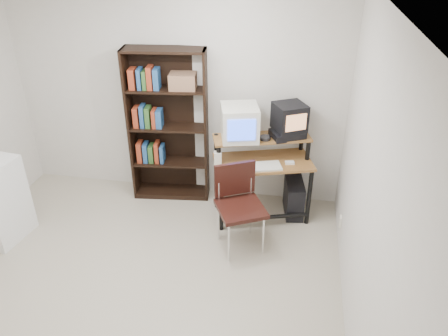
% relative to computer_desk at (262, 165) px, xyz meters
% --- Properties ---
extents(floor, '(4.00, 4.00, 0.01)m').
position_rel_computer_desk_xyz_m(floor, '(-1.10, -1.57, -0.68)').
color(floor, '#B7AD98').
rests_on(floor, ground).
extents(ceiling, '(4.00, 4.00, 0.01)m').
position_rel_computer_desk_xyz_m(ceiling, '(-1.10, -1.57, 1.93)').
color(ceiling, white).
rests_on(ceiling, back_wall).
extents(back_wall, '(4.00, 0.01, 2.60)m').
position_rel_computer_desk_xyz_m(back_wall, '(-1.10, 0.43, 0.63)').
color(back_wall, beige).
rests_on(back_wall, floor).
extents(right_wall, '(0.01, 4.00, 2.60)m').
position_rel_computer_desk_xyz_m(right_wall, '(0.90, -1.57, 0.63)').
color(right_wall, beige).
rests_on(right_wall, floor).
extents(computer_desk, '(1.20, 0.84, 0.98)m').
position_rel_computer_desk_xyz_m(computer_desk, '(0.00, 0.00, 0.00)').
color(computer_desk, olive).
rests_on(computer_desk, floor).
extents(crt_monitor, '(0.49, 0.49, 0.38)m').
position_rel_computer_desk_xyz_m(crt_monitor, '(-0.28, 0.03, 0.48)').
color(crt_monitor, silver).
rests_on(crt_monitor, computer_desk).
extents(vcr, '(0.44, 0.39, 0.08)m').
position_rel_computer_desk_xyz_m(vcr, '(0.25, 0.15, 0.34)').
color(vcr, black).
rests_on(vcr, computer_desk).
extents(crt_tv, '(0.43, 0.43, 0.30)m').
position_rel_computer_desk_xyz_m(crt_tv, '(0.26, 0.18, 0.53)').
color(crt_tv, black).
rests_on(crt_tv, vcr).
extents(cd_spindle, '(0.16, 0.16, 0.05)m').
position_rel_computer_desk_xyz_m(cd_spindle, '(0.02, 0.02, 0.32)').
color(cd_spindle, '#26262B').
rests_on(cd_spindle, computer_desk).
extents(keyboard, '(0.51, 0.34, 0.03)m').
position_rel_computer_desk_xyz_m(keyboard, '(-0.02, -0.18, 0.06)').
color(keyboard, silver).
rests_on(keyboard, computer_desk).
extents(mousepad, '(0.25, 0.21, 0.01)m').
position_rel_computer_desk_xyz_m(mousepad, '(0.32, -0.03, 0.05)').
color(mousepad, black).
rests_on(mousepad, computer_desk).
extents(mouse, '(0.11, 0.08, 0.03)m').
position_rel_computer_desk_xyz_m(mouse, '(0.30, -0.03, 0.07)').
color(mouse, white).
rests_on(mouse, mousepad).
extents(desk_speaker, '(0.09, 0.09, 0.17)m').
position_rel_computer_desk_xyz_m(desk_speaker, '(-0.48, -0.19, 0.13)').
color(desk_speaker, silver).
rests_on(desk_speaker, computer_desk).
extents(pc_tower, '(0.27, 0.48, 0.42)m').
position_rel_computer_desk_xyz_m(pc_tower, '(0.39, 0.10, -0.46)').
color(pc_tower, black).
rests_on(pc_tower, floor).
extents(school_chair, '(0.62, 0.62, 0.92)m').
position_rel_computer_desk_xyz_m(school_chair, '(-0.19, -0.58, -0.10)').
color(school_chair, black).
rests_on(school_chair, floor).
extents(bookshelf, '(0.97, 0.42, 1.88)m').
position_rel_computer_desk_xyz_m(bookshelf, '(-1.17, 0.28, 0.29)').
color(bookshelf, black).
rests_on(bookshelf, floor).
extents(wall_outlet, '(0.02, 0.08, 0.12)m').
position_rel_computer_desk_xyz_m(wall_outlet, '(0.89, -0.42, -0.37)').
color(wall_outlet, beige).
rests_on(wall_outlet, right_wall).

